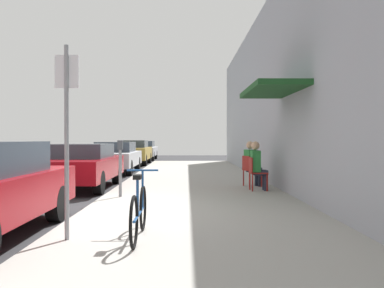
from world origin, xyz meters
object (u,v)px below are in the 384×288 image
(street_sign, at_px, (67,126))
(cafe_chair_1, at_px, (250,169))
(parking_meter, at_px, (120,164))
(cafe_chair_0, at_px, (255,171))
(parked_car_1, at_px, (82,165))
(parked_car_3, at_px, (133,152))
(seated_patron_0, at_px, (258,164))
(parked_car_4, at_px, (143,150))
(seated_patron_1, at_px, (252,162))
(parked_car_2, at_px, (115,157))
(bicycle_0, at_px, (139,212))

(street_sign, xyz_separation_m, cafe_chair_1, (3.41, 6.20, -1.02))
(parking_meter, relative_size, cafe_chair_0, 1.52)
(cafe_chair_1, bearing_deg, parking_meter, -148.16)
(parked_car_1, bearing_deg, parked_car_3, 90.00)
(seated_patron_0, height_order, cafe_chair_1, seated_patron_0)
(parking_meter, distance_m, cafe_chair_1, 3.96)
(parked_car_4, xyz_separation_m, street_sign, (1.50, -23.71, 0.93))
(cafe_chair_0, bearing_deg, parked_car_3, 110.33)
(parked_car_1, height_order, parking_meter, parking_meter)
(parking_meter, height_order, seated_patron_0, parking_meter)
(parked_car_1, relative_size, seated_patron_1, 3.41)
(cafe_chair_0, bearing_deg, parked_car_4, 104.87)
(parked_car_4, distance_m, seated_patron_1, 18.19)
(cafe_chair_0, distance_m, seated_patron_0, 0.20)
(parking_meter, relative_size, cafe_chair_1, 1.52)
(parked_car_3, bearing_deg, parked_car_1, -90.00)
(parked_car_1, bearing_deg, cafe_chair_1, -6.24)
(street_sign, relative_size, seated_patron_0, 2.02)
(parked_car_2, distance_m, parking_meter, 8.47)
(parking_meter, xyz_separation_m, seated_patron_0, (3.41, 1.14, -0.07))
(seated_patron_0, bearing_deg, bicycle_0, -115.73)
(bicycle_0, bearing_deg, cafe_chair_0, 64.81)
(seated_patron_1, bearing_deg, street_sign, -119.13)
(parked_car_1, bearing_deg, parked_car_4, 90.00)
(street_sign, distance_m, bicycle_0, 1.50)
(parked_car_4, xyz_separation_m, parking_meter, (1.55, -19.60, 0.18))
(parked_car_3, xyz_separation_m, parked_car_4, (0.00, 5.23, -0.03))
(parked_car_1, height_order, parked_car_3, parked_car_3)
(parked_car_2, distance_m, cafe_chair_1, 7.94)
(seated_patron_0, bearing_deg, street_sign, -123.40)
(parked_car_4, xyz_separation_m, bicycle_0, (2.46, -23.67, -0.23))
(parked_car_1, distance_m, parking_meter, 3.05)
(parked_car_1, xyz_separation_m, seated_patron_1, (4.96, -0.52, 0.11))
(cafe_chair_1, bearing_deg, parked_car_3, 111.77)
(parked_car_3, xyz_separation_m, cafe_chair_1, (4.91, -12.29, -0.11))
(parked_car_3, xyz_separation_m, parking_meter, (1.55, -14.37, 0.15))
(parked_car_4, distance_m, seated_patron_0, 19.12)
(parked_car_2, relative_size, parked_car_4, 1.00)
(parked_car_4, xyz_separation_m, seated_patron_0, (4.96, -18.46, 0.11))
(parked_car_3, relative_size, parking_meter, 3.33)
(bicycle_0, bearing_deg, cafe_chair_1, 68.26)
(parked_car_2, distance_m, bicycle_0, 12.64)
(bicycle_0, distance_m, cafe_chair_0, 5.75)
(seated_patron_1, bearing_deg, parked_car_4, 105.84)
(parking_meter, bearing_deg, street_sign, -90.70)
(parked_car_4, distance_m, cafe_chair_1, 18.19)
(cafe_chair_0, height_order, seated_patron_1, seated_patron_1)
(parking_meter, bearing_deg, seated_patron_1, 31.63)
(parked_car_4, distance_m, parking_meter, 19.66)
(parked_car_3, bearing_deg, street_sign, -85.36)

